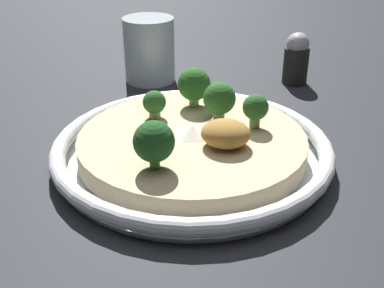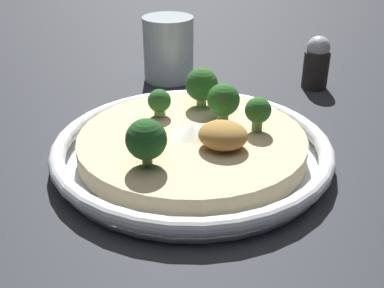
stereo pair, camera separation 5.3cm
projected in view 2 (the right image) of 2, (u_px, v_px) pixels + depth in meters
The scene contains 11 objects.
ground_plane at pixel (192, 160), 0.54m from camera, with size 6.00×6.00×0.00m, color #23262B.
risotto_bowl at pixel (192, 147), 0.53m from camera, with size 0.31×0.31×0.03m.
cheese_sprinkle at pixel (190, 128), 0.53m from camera, with size 0.04×0.04×0.01m.
crispy_onion_garnish at pixel (223, 135), 0.49m from camera, with size 0.05×0.05×0.03m.
broccoli_front at pixel (146, 140), 0.46m from camera, with size 0.04×0.04×0.05m.
broccoli_right at pixel (258, 111), 0.53m from camera, with size 0.03×0.03×0.04m.
broccoli_back_right at pixel (223, 100), 0.55m from camera, with size 0.04×0.04×0.05m.
broccoli_left at pixel (159, 102), 0.56m from camera, with size 0.03×0.03×0.03m.
broccoli_back_left at pixel (202, 85), 0.58m from camera, with size 0.04×0.04×0.05m.
drinking_glass at pixel (168, 49), 0.75m from camera, with size 0.08×0.08×0.10m.
pepper_shaker at pixel (316, 63), 0.72m from camera, with size 0.04×0.04×0.08m.
Camera 2 is at (0.15, -0.45, 0.27)m, focal length 45.00 mm.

